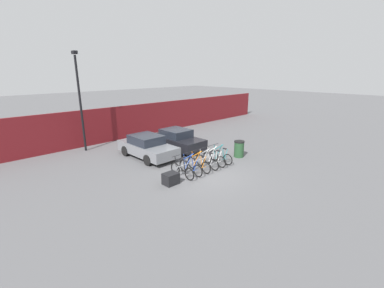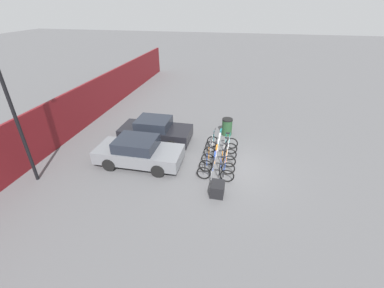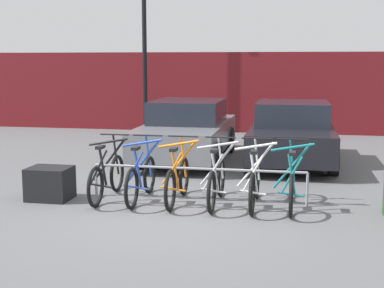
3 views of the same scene
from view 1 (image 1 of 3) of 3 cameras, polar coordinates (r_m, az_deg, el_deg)
ground_plane at (r=13.58m, az=3.06°, el=-6.61°), size 120.00×120.00×0.00m
hoarding_wall at (r=20.56m, az=-16.84°, el=4.29°), size 36.00×0.16×2.59m
bike_rack at (r=14.06m, az=1.98°, el=-3.68°), size 3.60×0.04×0.57m
bicycle_black at (r=13.00m, az=-2.22°, el=-5.86°), size 0.68×1.71×1.05m
bicycle_blue at (r=13.38m, az=-0.32°, el=-5.20°), size 0.68×1.71×1.05m
bicycle_orange at (r=13.79m, az=1.53°, el=-4.55°), size 0.68×1.71×1.05m
bicycle_silver at (r=14.23m, az=3.34°, el=-3.91°), size 0.68×1.71×1.05m
bicycle_white at (r=14.67m, az=4.95°, el=-3.33°), size 0.68×1.71×1.05m
bicycle_teal at (r=15.09m, az=6.39°, el=-2.81°), size 0.68×1.71×1.05m
car_grey at (r=16.14m, az=-9.92°, el=-0.54°), size 1.91×4.21×1.40m
car_black at (r=17.54m, az=-3.38°, el=0.99°), size 1.91×4.00×1.40m
lamp_post at (r=18.21m, az=-23.68°, el=9.43°), size 0.24×0.44×6.40m
trash_bin at (r=16.26m, az=10.41°, el=-1.07°), size 0.63×0.63×1.03m
cargo_crate at (r=12.32m, az=-4.75°, el=-7.68°), size 0.70×0.56×0.55m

